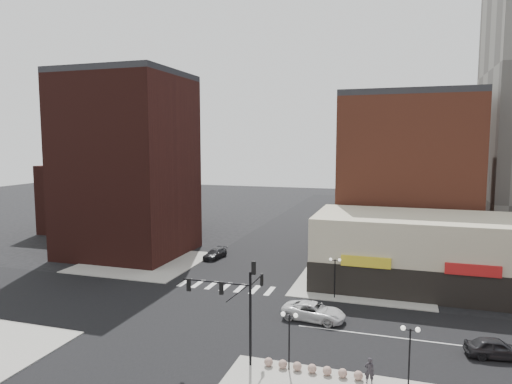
% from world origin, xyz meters
% --- Properties ---
extents(ground, '(240.00, 240.00, 0.00)m').
position_xyz_m(ground, '(0.00, 0.00, 0.00)').
color(ground, black).
rests_on(ground, ground).
extents(road_ew, '(200.00, 14.00, 0.02)m').
position_xyz_m(road_ew, '(0.00, 0.00, 0.01)').
color(road_ew, black).
rests_on(road_ew, ground).
extents(road_ns, '(14.00, 200.00, 0.02)m').
position_xyz_m(road_ns, '(0.00, 0.00, 0.01)').
color(road_ns, black).
rests_on(road_ns, ground).
extents(sidewalk_nw, '(15.00, 15.00, 0.12)m').
position_xyz_m(sidewalk_nw, '(-14.50, 14.50, 0.06)').
color(sidewalk_nw, gray).
rests_on(sidewalk_nw, ground).
extents(sidewalk_ne, '(15.00, 15.00, 0.12)m').
position_xyz_m(sidewalk_ne, '(14.50, 14.50, 0.06)').
color(sidewalk_ne, gray).
rests_on(sidewalk_ne, ground).
extents(building_nw, '(16.00, 15.00, 25.00)m').
position_xyz_m(building_nw, '(-19.00, 18.50, 12.50)').
color(building_nw, '#341410').
rests_on(building_nw, ground).
extents(building_nw_low, '(20.00, 18.00, 12.00)m').
position_xyz_m(building_nw_low, '(-32.00, 34.00, 6.00)').
color(building_nw_low, '#341410').
rests_on(building_nw_low, ground).
extents(building_ne_midrise, '(18.00, 15.00, 22.00)m').
position_xyz_m(building_ne_midrise, '(19.00, 29.50, 11.00)').
color(building_ne_midrise, brown).
rests_on(building_ne_midrise, ground).
extents(building_ne_row, '(24.20, 12.20, 8.00)m').
position_xyz_m(building_ne_row, '(21.00, 15.00, 3.30)').
color(building_ne_row, '#B4AD8F').
rests_on(building_ne_row, ground).
extents(traffic_signal, '(5.59, 3.09, 7.77)m').
position_xyz_m(traffic_signal, '(7.24, -7.83, 4.96)').
color(traffic_signal, black).
rests_on(traffic_signal, ground).
extents(street_lamp_se_a, '(1.22, 0.32, 4.16)m').
position_xyz_m(street_lamp_se_a, '(11.00, -8.00, 3.29)').
color(street_lamp_se_a, black).
rests_on(street_lamp_se_a, sidewalk_se).
extents(street_lamp_se_b, '(1.22, 0.32, 4.16)m').
position_xyz_m(street_lamp_se_b, '(19.00, -8.00, 3.29)').
color(street_lamp_se_b, black).
rests_on(street_lamp_se_b, sidewalk_se).
extents(street_lamp_ne, '(1.22, 0.32, 4.16)m').
position_xyz_m(street_lamp_ne, '(12.00, 8.00, 3.29)').
color(street_lamp_ne, black).
rests_on(street_lamp_ne, sidewalk_ne).
extents(bollard_row, '(6.93, 0.63, 0.63)m').
position_xyz_m(bollard_row, '(12.65, -8.00, 0.43)').
color(bollard_row, '#A17D6F').
rests_on(bollard_row, sidewalk_se).
extents(white_suv, '(5.96, 3.26, 1.58)m').
position_xyz_m(white_suv, '(10.98, 1.74, 0.79)').
color(white_suv, silver).
rests_on(white_suv, ground).
extents(dark_sedan_east, '(4.61, 2.34, 1.51)m').
position_xyz_m(dark_sedan_east, '(25.33, -1.41, 0.75)').
color(dark_sedan_east, black).
rests_on(dark_sedan_east, ground).
extents(dark_sedan_north, '(2.42, 4.74, 1.32)m').
position_xyz_m(dark_sedan_north, '(-6.04, 19.37, 0.66)').
color(dark_sedan_north, black).
rests_on(dark_sedan_north, ground).
extents(pedestrian, '(0.70, 0.51, 1.79)m').
position_xyz_m(pedestrian, '(16.53, -8.23, 1.02)').
color(pedestrian, '#252227').
rests_on(pedestrian, sidewalk_se).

